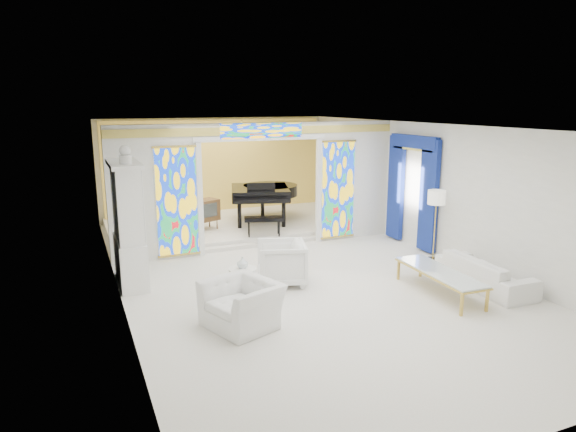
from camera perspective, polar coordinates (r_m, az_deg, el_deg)
name	(u,v)px	position (r m, az deg, el deg)	size (l,w,h in m)	color
floor	(295,271)	(10.81, 0.75, -6.16)	(12.00, 12.00, 0.00)	silver
ceiling	(295,126)	(10.24, 0.80, 9.94)	(7.00, 12.00, 0.02)	white
wall_back	(216,167)	(16.03, -8.01, 5.40)	(7.00, 0.02, 3.00)	silver
wall_front	(543,307)	(5.69, 26.44, -9.08)	(7.00, 0.02, 3.00)	silver
wall_left	(114,216)	(9.58, -18.74, 0.02)	(0.02, 12.00, 3.00)	silver
wall_right	(434,190)	(12.25, 15.93, 2.83)	(0.02, 12.00, 3.00)	silver
partition_wall	(261,180)	(12.22, -3.04, 4.01)	(7.00, 0.22, 3.00)	silver
stained_glass_left	(177,202)	(11.65, -12.25, 1.55)	(0.90, 0.04, 2.40)	gold
stained_glass_right	(338,190)	(13.01, 5.57, 2.92)	(0.90, 0.04, 2.40)	gold
stained_glass_transom	(262,131)	(12.00, -2.92, 9.46)	(2.00, 0.04, 0.34)	gold
alcove_platform	(236,225)	(14.48, -5.85, -0.99)	(6.80, 3.80, 0.18)	silver
gold_curtain_back	(217,168)	(15.91, -7.89, 5.35)	(6.70, 0.10, 2.90)	#E4C44F
chandelier	(242,137)	(14.07, -5.16, 8.78)	(0.48, 0.48, 0.30)	gold
blue_drapes	(412,182)	(12.72, 13.62, 3.66)	(0.14, 1.85, 2.65)	navy
china_cabinet	(128,225)	(10.25, -17.31, -0.98)	(0.56, 1.46, 2.72)	white
armchair_left	(242,304)	(8.21, -5.15, -9.75)	(1.11, 0.97, 0.72)	white
armchair_right	(281,263)	(9.98, -0.74, -5.22)	(0.90, 0.92, 0.84)	white
sofa	(485,272)	(10.51, 21.03, -5.88)	(2.02, 0.79, 0.59)	silver
side_table	(243,280)	(9.14, -5.04, -7.07)	(0.58, 0.58, 0.62)	white
vase	(242,263)	(9.04, -5.08, -5.18)	(0.20, 0.20, 0.20)	white
coffee_table	(440,273)	(9.83, 16.52, -6.06)	(0.73, 2.07, 0.46)	silver
floor_lamp	(436,201)	(11.73, 16.16, 1.64)	(0.51, 0.51, 1.58)	gold
grand_piano	(265,192)	(14.44, -2.59, 2.64)	(2.40, 3.09, 1.19)	black
tv_console	(205,210)	(13.59, -9.23, 0.63)	(0.81, 0.69, 0.80)	brown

